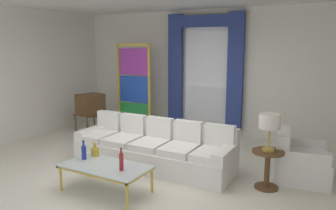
{
  "coord_description": "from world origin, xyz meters",
  "views": [
    {
      "loc": [
        3.0,
        -4.45,
        2.16
      ],
      "look_at": [
        -0.01,
        0.9,
        1.05
      ],
      "focal_mm": 35.46,
      "sensor_mm": 36.0,
      "label": 1
    }
  ],
  "objects_px": {
    "vintage_tv": "(90,105)",
    "table_lamp_brass": "(270,123)",
    "bottle_amber_squat": "(84,152)",
    "bottle_blue_decanter": "(95,151)",
    "bottle_crystal_tall": "(121,161)",
    "armchair_white": "(298,163)",
    "couch_white_long": "(155,149)",
    "stained_glass_divider": "(134,91)",
    "round_side_table": "(267,166)",
    "coffee_table": "(106,168)",
    "peacock_figurine": "(138,130)"
  },
  "relations": [
    {
      "from": "bottle_crystal_tall",
      "to": "bottle_amber_squat",
      "type": "xyz_separation_m",
      "value": [
        -0.8,
        0.1,
        -0.02
      ]
    },
    {
      "from": "vintage_tv",
      "to": "table_lamp_brass",
      "type": "height_order",
      "value": "vintage_tv"
    },
    {
      "from": "couch_white_long",
      "to": "vintage_tv",
      "type": "bearing_deg",
      "value": 156.91
    },
    {
      "from": "stained_glass_divider",
      "to": "round_side_table",
      "type": "relative_size",
      "value": 3.7
    },
    {
      "from": "couch_white_long",
      "to": "stained_glass_divider",
      "type": "height_order",
      "value": "stained_glass_divider"
    },
    {
      "from": "peacock_figurine",
      "to": "table_lamp_brass",
      "type": "xyz_separation_m",
      "value": [
        3.25,
        -1.29,
        0.81
      ]
    },
    {
      "from": "round_side_table",
      "to": "bottle_amber_squat",
      "type": "bearing_deg",
      "value": -153.75
    },
    {
      "from": "couch_white_long",
      "to": "stained_glass_divider",
      "type": "xyz_separation_m",
      "value": [
        -1.64,
        1.69,
        0.75
      ]
    },
    {
      "from": "armchair_white",
      "to": "round_side_table",
      "type": "bearing_deg",
      "value": -121.73
    },
    {
      "from": "peacock_figurine",
      "to": "round_side_table",
      "type": "distance_m",
      "value": 3.5
    },
    {
      "from": "bottle_blue_decanter",
      "to": "armchair_white",
      "type": "height_order",
      "value": "armchair_white"
    },
    {
      "from": "vintage_tv",
      "to": "peacock_figurine",
      "type": "xyz_separation_m",
      "value": [
        1.24,
        0.23,
        -0.51
      ]
    },
    {
      "from": "armchair_white",
      "to": "stained_glass_divider",
      "type": "distance_m",
      "value": 4.22
    },
    {
      "from": "armchair_white",
      "to": "peacock_figurine",
      "type": "distance_m",
      "value": 3.68
    },
    {
      "from": "bottle_amber_squat",
      "to": "vintage_tv",
      "type": "relative_size",
      "value": 0.23
    },
    {
      "from": "bottle_blue_decanter",
      "to": "round_side_table",
      "type": "xyz_separation_m",
      "value": [
        2.49,
        1.04,
        -0.13
      ]
    },
    {
      "from": "couch_white_long",
      "to": "vintage_tv",
      "type": "relative_size",
      "value": 2.18
    },
    {
      "from": "coffee_table",
      "to": "stained_glass_divider",
      "type": "bearing_deg",
      "value": 117.83
    },
    {
      "from": "coffee_table",
      "to": "bottle_blue_decanter",
      "type": "distance_m",
      "value": 0.52
    },
    {
      "from": "bottle_crystal_tall",
      "to": "peacock_figurine",
      "type": "distance_m",
      "value": 3.06
    },
    {
      "from": "table_lamp_brass",
      "to": "bottle_blue_decanter",
      "type": "bearing_deg",
      "value": -157.36
    },
    {
      "from": "bottle_amber_squat",
      "to": "vintage_tv",
      "type": "xyz_separation_m",
      "value": [
        -1.96,
        2.31,
        0.2
      ]
    },
    {
      "from": "vintage_tv",
      "to": "stained_glass_divider",
      "type": "height_order",
      "value": "stained_glass_divider"
    },
    {
      "from": "coffee_table",
      "to": "peacock_figurine",
      "type": "height_order",
      "value": "peacock_figurine"
    },
    {
      "from": "couch_white_long",
      "to": "peacock_figurine",
      "type": "height_order",
      "value": "couch_white_long"
    },
    {
      "from": "bottle_blue_decanter",
      "to": "table_lamp_brass",
      "type": "height_order",
      "value": "table_lamp_brass"
    },
    {
      "from": "bottle_crystal_tall",
      "to": "stained_glass_divider",
      "type": "xyz_separation_m",
      "value": [
        -1.91,
        3.03,
        0.51
      ]
    },
    {
      "from": "couch_white_long",
      "to": "round_side_table",
      "type": "bearing_deg",
      "value": -0.02
    },
    {
      "from": "bottle_amber_squat",
      "to": "table_lamp_brass",
      "type": "xyz_separation_m",
      "value": [
        2.53,
        1.25,
        0.5
      ]
    },
    {
      "from": "stained_glass_divider",
      "to": "coffee_table",
      "type": "bearing_deg",
      "value": -62.17
    },
    {
      "from": "couch_white_long",
      "to": "armchair_white",
      "type": "xyz_separation_m",
      "value": [
        2.36,
        0.58,
        -0.02
      ]
    },
    {
      "from": "bottle_amber_squat",
      "to": "stained_glass_divider",
      "type": "bearing_deg",
      "value": 110.68
    },
    {
      "from": "couch_white_long",
      "to": "round_side_table",
      "type": "height_order",
      "value": "couch_white_long"
    },
    {
      "from": "vintage_tv",
      "to": "table_lamp_brass",
      "type": "relative_size",
      "value": 2.36
    },
    {
      "from": "peacock_figurine",
      "to": "table_lamp_brass",
      "type": "height_order",
      "value": "table_lamp_brass"
    },
    {
      "from": "armchair_white",
      "to": "peacock_figurine",
      "type": "relative_size",
      "value": 1.57
    },
    {
      "from": "coffee_table",
      "to": "round_side_table",
      "type": "distance_m",
      "value": 2.44
    },
    {
      "from": "coffee_table",
      "to": "vintage_tv",
      "type": "relative_size",
      "value": 0.97
    },
    {
      "from": "couch_white_long",
      "to": "bottle_crystal_tall",
      "type": "relative_size",
      "value": 8.55
    },
    {
      "from": "bottle_amber_squat",
      "to": "peacock_figurine",
      "type": "height_order",
      "value": "bottle_amber_squat"
    },
    {
      "from": "bottle_crystal_tall",
      "to": "bottle_amber_squat",
      "type": "relative_size",
      "value": 1.12
    },
    {
      "from": "couch_white_long",
      "to": "bottle_blue_decanter",
      "type": "height_order",
      "value": "couch_white_long"
    },
    {
      "from": "armchair_white",
      "to": "round_side_table",
      "type": "height_order",
      "value": "armchair_white"
    },
    {
      "from": "bottle_crystal_tall",
      "to": "stained_glass_divider",
      "type": "bearing_deg",
      "value": 122.14
    },
    {
      "from": "couch_white_long",
      "to": "bottle_crystal_tall",
      "type": "height_order",
      "value": "couch_white_long"
    },
    {
      "from": "coffee_table",
      "to": "armchair_white",
      "type": "distance_m",
      "value": 3.07
    },
    {
      "from": "bottle_blue_decanter",
      "to": "round_side_table",
      "type": "height_order",
      "value": "bottle_blue_decanter"
    },
    {
      "from": "bottle_crystal_tall",
      "to": "armchair_white",
      "type": "distance_m",
      "value": 2.86
    },
    {
      "from": "vintage_tv",
      "to": "armchair_white",
      "type": "relative_size",
      "value": 1.43
    },
    {
      "from": "bottle_blue_decanter",
      "to": "table_lamp_brass",
      "type": "distance_m",
      "value": 2.75
    }
  ]
}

